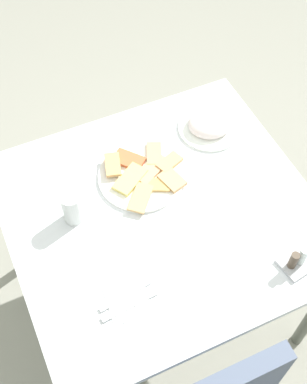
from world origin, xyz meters
TOP-DOWN VIEW (x-y plane):
  - ground_plane at (0.00, 0.00)m, footprint 6.00×6.00m
  - dining_table at (0.00, 0.00)m, footprint 1.01×0.95m
  - pide_platter at (0.00, -0.16)m, footprint 0.31×0.30m
  - salad_plate_greens at (-0.32, -0.26)m, footprint 0.24×0.24m
  - soda_can at (0.28, -0.10)m, footprint 0.09×0.09m
  - paper_napkin at (0.23, 0.25)m, footprint 0.13×0.13m
  - fork at (0.23, 0.23)m, footprint 0.18×0.04m
  - spoon at (0.23, 0.27)m, footprint 0.19×0.03m
  - condiment_caddy at (-0.29, 0.35)m, footprint 0.10×0.10m

SIDE VIEW (x-z plane):
  - ground_plane at x=0.00m, z-range 0.00..0.00m
  - dining_table at x=0.00m, z-range 0.28..0.98m
  - paper_napkin at x=0.23m, z-range 0.70..0.71m
  - fork at x=0.23m, z-range 0.71..0.71m
  - spoon at x=0.23m, z-range 0.71..0.71m
  - pide_platter at x=0.00m, z-range 0.70..0.73m
  - salad_plate_greens at x=-0.32m, z-range 0.69..0.76m
  - condiment_caddy at x=-0.29m, z-range 0.69..0.77m
  - soda_can at x=0.28m, z-range 0.70..0.83m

